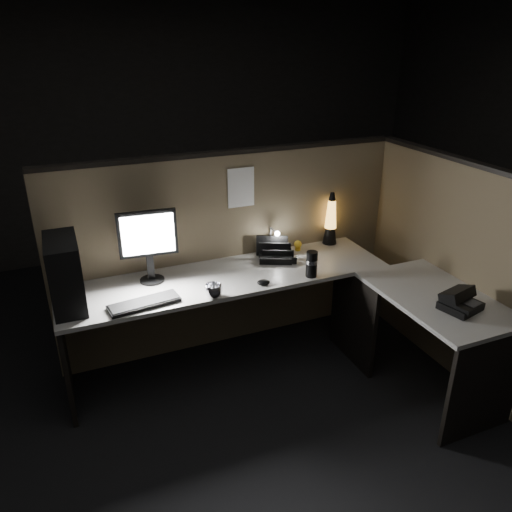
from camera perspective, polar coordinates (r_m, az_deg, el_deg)
name	(u,v)px	position (r m, az deg, el deg)	size (l,w,h in m)	color
floor	(282,406)	(3.48, 2.94, -16.79)	(6.00, 6.00, 0.00)	black
room_shell	(288,167)	(2.71, 3.66, 10.08)	(6.00, 6.00, 6.00)	silver
partition_back	(231,252)	(3.81, -2.84, 0.45)	(2.66, 0.06, 1.50)	brown
partition_right	(445,266)	(3.82, 20.82, -1.09)	(0.06, 1.66, 1.50)	brown
desk	(291,308)	(3.39, 4.05, -5.94)	(2.60, 1.60, 0.73)	#A6A39D
pc_tower	(65,273)	(3.23, -20.99, -1.88)	(0.19, 0.42, 0.44)	black
monitor	(148,239)	(3.37, -12.23, 1.86)	(0.39, 0.17, 0.50)	black
keyboard	(144,303)	(3.19, -12.65, -5.30)	(0.44, 0.15, 0.02)	black
mouse	(263,282)	(3.35, 0.85, -3.02)	(0.09, 0.06, 0.03)	black
clip_lamp	(274,239)	(3.78, 2.03, 1.98)	(0.04, 0.16, 0.21)	silver
organizer	(275,254)	(3.73, 2.21, 0.27)	(0.30, 0.29, 0.18)	black
lava_lamp	(331,223)	(4.00, 8.53, 3.80)	(0.11, 0.11, 0.42)	black
travel_mug	(312,264)	(3.46, 6.37, -0.93)	(0.08, 0.08, 0.18)	black
steel_mug	(214,291)	(3.20, -4.87, -3.99)	(0.11, 0.11, 0.09)	silver
figurine	(298,244)	(3.88, 4.81, 1.35)	(0.06, 0.06, 0.06)	yellow
pinned_paper	(241,188)	(3.63, -1.72, 7.82)	(0.20, 0.00, 0.29)	white
desk_phone	(459,301)	(3.30, 22.19, -4.80)	(0.26, 0.26, 0.13)	black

